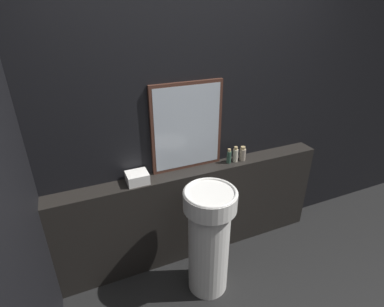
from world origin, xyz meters
TOP-DOWN VIEW (x-y plane):
  - wall_back at (0.00, 1.46)m, footprint 8.00×0.06m
  - vanity_counter at (0.00, 1.34)m, footprint 2.43×0.18m
  - pedestal_sink at (-0.07, 0.92)m, footprint 0.40×0.40m
  - mirror at (-0.05, 1.41)m, footprint 0.61×0.03m
  - towel_stack at (-0.50, 1.34)m, footprint 0.17×0.15m
  - shampoo_bottle at (0.32, 1.34)m, footprint 0.04×0.04m
  - conditioner_bottle at (0.38, 1.34)m, footprint 0.04×0.04m
  - lotion_bottle at (0.46, 1.34)m, footprint 0.06×0.06m

SIDE VIEW (x-z plane):
  - vanity_counter at x=0.00m, z-range 0.00..0.88m
  - pedestal_sink at x=-0.07m, z-range 0.04..0.99m
  - towel_stack at x=-0.50m, z-range 0.88..0.97m
  - lotion_bottle at x=0.46m, z-range 0.88..1.01m
  - shampoo_bottle at x=0.32m, z-range 0.88..1.01m
  - conditioner_bottle at x=0.38m, z-range 0.88..1.02m
  - mirror at x=-0.05m, z-range 0.88..1.62m
  - wall_back at x=0.00m, z-range 0.00..2.50m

